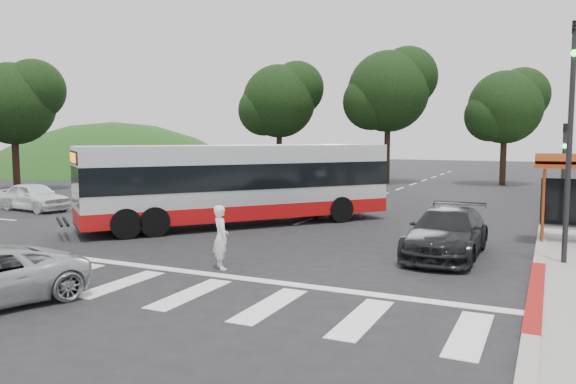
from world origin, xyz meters
The scene contains 15 objects.
ground centered at (0.00, 0.00, 0.00)m, with size 140.00×140.00×0.00m, color black.
curb_east centered at (9.00, 8.00, 0.07)m, with size 0.30×40.00×0.15m, color #9E9991.
curb_east_red centered at (9.00, -2.00, 0.08)m, with size 0.32×6.00×0.15m, color maroon.
hillside_nw centered at (-32.00, 30.00, 0.00)m, with size 44.00×44.00×10.00m, color #204516.
crosswalk_ladder centered at (0.00, -5.00, 0.01)m, with size 18.00×2.60×0.01m, color silver.
traffic_signal_ne_tall centered at (9.60, 1.49, 3.88)m, with size 0.18×0.37×6.50m.
traffic_signal_ne_short centered at (9.60, 8.49, 2.48)m, with size 0.18×0.37×4.00m.
tree_north_a centered at (-1.92, 26.07, 6.92)m, with size 6.60×6.15×10.17m.
tree_north_b centered at (6.07, 28.06, 5.66)m, with size 5.72×5.33×8.43m.
tree_north_c centered at (-9.92, 24.06, 6.29)m, with size 6.16×5.74×9.30m.
tree_west_a centered at (-21.93, 10.06, 5.66)m, with size 5.72×5.33×8.43m.
transit_bus centered at (-1.99, 4.08, 1.58)m, with size 2.65×12.25×3.17m, color silver, non-canonical shape.
pedestrian centered at (1.35, -2.65, 0.85)m, with size 0.62×0.41×1.70m, color white.
dark_sedan centered at (6.49, 1.57, 0.71)m, with size 1.98×4.86×1.41m, color black.
west_car_white centered at (-12.98, 3.64, 0.67)m, with size 1.57×3.91×1.33m, color white.
Camera 1 is at (9.20, -15.14, 3.51)m, focal length 35.00 mm.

